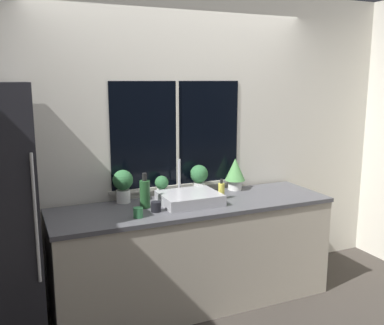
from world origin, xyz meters
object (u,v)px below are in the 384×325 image
at_px(sink, 190,198).
at_px(mug_black, 156,207).
at_px(potted_plant_far_left, 123,184).
at_px(potted_plant_center_left, 162,186).
at_px(soap_bottle, 221,191).
at_px(potted_plant_center_right, 199,177).
at_px(mug_green, 138,213).
at_px(potted_plant_far_right, 235,172).
at_px(bottle_tall, 145,193).

height_order(sink, mug_black, sink).
distance_m(sink, potted_plant_far_left, 0.57).
distance_m(potted_plant_center_left, soap_bottle, 0.52).
bearing_deg(soap_bottle, potted_plant_center_right, 114.15).
relative_size(potted_plant_far_left, mug_green, 3.67).
bearing_deg(mug_black, mug_green, -153.68).
relative_size(potted_plant_center_left, mug_black, 2.47).
bearing_deg(potted_plant_center_right, potted_plant_far_right, 0.00).
bearing_deg(sink, potted_plant_far_right, 23.57).
bearing_deg(potted_plant_center_left, soap_bottle, -26.92).
relative_size(potted_plant_far_left, potted_plant_center_left, 1.41).
bearing_deg(potted_plant_center_left, mug_green, -128.10).
distance_m(potted_plant_far_left, potted_plant_far_right, 1.07).
bearing_deg(potted_plant_center_left, potted_plant_far_left, 180.00).
xyz_separation_m(potted_plant_center_right, soap_bottle, (0.11, -0.24, -0.08)).
distance_m(sink, bottle_tall, 0.39).
relative_size(bottle_tall, mug_green, 3.76).
height_order(sink, soap_bottle, sink).
xyz_separation_m(sink, soap_bottle, (0.31, 0.01, 0.03)).
distance_m(potted_plant_center_right, mug_green, 0.84).
bearing_deg(soap_bottle, potted_plant_center_left, 153.08).
bearing_deg(sink, potted_plant_far_left, 153.46).
height_order(sink, potted_plant_center_left, sink).
relative_size(mug_black, mug_green, 1.06).
xyz_separation_m(sink, potted_plant_far_right, (0.57, 0.25, 0.12)).
relative_size(soap_bottle, mug_black, 2.21).
bearing_deg(mug_black, potted_plant_far_right, 21.45).
xyz_separation_m(potted_plant_center_left, potted_plant_far_right, (0.73, 0.00, 0.06)).
height_order(potted_plant_center_left, potted_plant_center_right, potted_plant_center_right).
relative_size(potted_plant_far_right, soap_bottle, 1.68).
bearing_deg(potted_plant_center_left, sink, -57.85).
relative_size(potted_plant_center_left, potted_plant_center_right, 0.75).
xyz_separation_m(potted_plant_center_right, mug_green, (-0.70, -0.44, -0.12)).
bearing_deg(mug_black, potted_plant_center_right, 33.69).
bearing_deg(mug_black, sink, 17.63).
distance_m(potted_plant_far_right, mug_green, 1.17).
height_order(potted_plant_center_right, soap_bottle, potted_plant_center_right).
bearing_deg(potted_plant_far_right, sink, -156.43).
xyz_separation_m(sink, mug_black, (-0.33, -0.11, -0.01)).
bearing_deg(mug_green, bottle_tall, 60.87).
relative_size(potted_plant_far_left, mug_black, 3.48).
bearing_deg(potted_plant_far_right, potted_plant_center_right, 180.00).
xyz_separation_m(potted_plant_center_left, soap_bottle, (0.46, -0.24, -0.04)).
distance_m(potted_plant_far_left, potted_plant_center_right, 0.70).
bearing_deg(potted_plant_center_right, potted_plant_center_left, 180.00).
relative_size(soap_bottle, bottle_tall, 0.62).
bearing_deg(mug_green, mug_black, 26.32).
height_order(potted_plant_far_left, mug_green, potted_plant_far_left).
relative_size(sink, soap_bottle, 2.72).
xyz_separation_m(soap_bottle, mug_black, (-0.64, -0.12, -0.03)).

